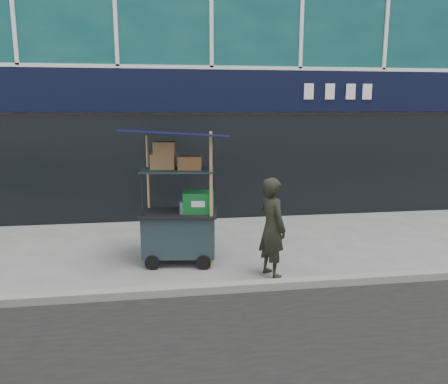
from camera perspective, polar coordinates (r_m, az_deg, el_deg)
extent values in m
plane|color=#62625E|center=(6.54, 2.71, -12.02)|extent=(80.00, 80.00, 0.00)
cube|color=gray|center=(6.33, 3.08, -12.22)|extent=(80.00, 0.18, 0.12)
cube|color=black|center=(9.83, -1.60, 13.06)|extent=(15.68, 0.06, 0.90)
cube|color=black|center=(9.96, -1.57, 3.23)|extent=(15.68, 0.04, 2.40)
cube|color=#182729|center=(7.32, -5.85, -5.46)|extent=(1.25, 0.83, 0.68)
cylinder|color=black|center=(7.14, -9.36, -9.11)|extent=(0.24, 0.08, 0.23)
cylinder|color=black|center=(7.07, -2.70, -9.19)|extent=(0.24, 0.08, 0.23)
cube|color=black|center=(7.22, -5.91, -2.72)|extent=(1.34, 0.92, 0.04)
cylinder|color=black|center=(6.93, -10.60, -0.50)|extent=(0.03, 0.03, 0.73)
cylinder|color=black|center=(6.83, -1.70, -0.49)|extent=(0.03, 0.03, 0.73)
cylinder|color=black|center=(7.50, -9.85, 0.40)|extent=(0.03, 0.03, 0.73)
cylinder|color=black|center=(7.40, -1.63, 0.43)|extent=(0.03, 0.03, 0.73)
cube|color=#182729|center=(7.08, -6.02, 2.88)|extent=(1.25, 0.83, 0.03)
cylinder|color=#AC7F4D|center=(6.85, -1.69, -1.28)|extent=(0.05, 0.05, 2.19)
cylinder|color=#AC7F4D|center=(7.53, -9.81, -0.69)|extent=(0.04, 0.04, 2.10)
cube|color=#0D0F4D|center=(7.03, -6.12, 7.60)|extent=(1.79, 1.38, 0.19)
cube|color=#0E591D|center=(7.11, -3.34, -1.33)|extent=(0.53, 0.40, 0.34)
cylinder|color=silver|center=(7.00, -5.59, -2.17)|extent=(0.07, 0.07, 0.19)
cylinder|color=#183DBA|center=(6.98, -5.61, -1.31)|extent=(0.04, 0.04, 0.02)
cube|color=brown|center=(7.14, -7.96, 4.00)|extent=(0.43, 0.34, 0.24)
cube|color=olive|center=(7.01, -4.49, 3.82)|extent=(0.40, 0.32, 0.21)
cube|color=brown|center=(7.10, -7.79, 5.74)|extent=(0.37, 0.30, 0.19)
imported|color=black|center=(6.66, 6.30, -4.62)|extent=(0.55, 0.66, 1.54)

